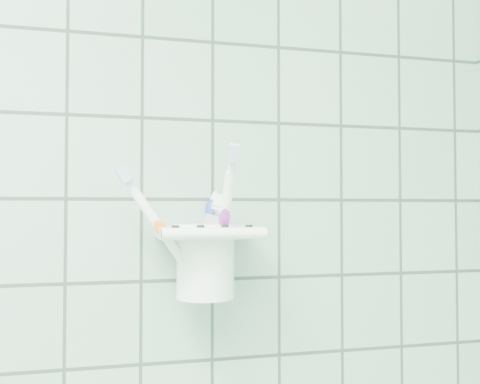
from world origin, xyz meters
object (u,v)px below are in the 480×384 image
Objects in this scene: toothbrush_blue at (203,209)px; holder_bracket at (207,233)px; cup at (205,258)px; toothbrush_pink at (205,217)px; toothpaste_tube at (200,234)px; toothbrush_orange at (214,216)px.

holder_bracket is at bearing -55.67° from toothbrush_blue.
toothbrush_pink is at bearing -103.70° from cup.
toothpaste_tube is at bearing 94.86° from toothbrush_pink.
toothbrush_orange is at bearing 39.41° from toothbrush_pink.
toothbrush_pink reaches higher than cup.
toothpaste_tube is at bearing 154.50° from holder_bracket.
toothbrush_orange reaches higher than toothpaste_tube.
toothbrush_blue reaches higher than toothbrush_pink.
holder_bracket and cup have the same top height.
cup is at bearing 71.66° from toothbrush_pink.
toothbrush_blue is 0.02m from toothbrush_orange.
toothbrush_blue is 1.55× the size of toothpaste_tube.
toothpaste_tube reaches higher than cup.
cup is 0.50× the size of toothbrush_orange.
holder_bracket is 0.04m from toothbrush_blue.
holder_bracket is 0.03m from cup.
toothbrush_pink reaches higher than toothpaste_tube.
holder_bracket is 0.01m from toothpaste_tube.
toothbrush_blue is at bearing 78.62° from toothbrush_pink.
toothpaste_tube is at bearing -82.86° from toothbrush_blue.
toothbrush_orange is (0.01, 0.00, 0.02)m from holder_bracket.
toothbrush_pink is 0.03m from toothpaste_tube.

